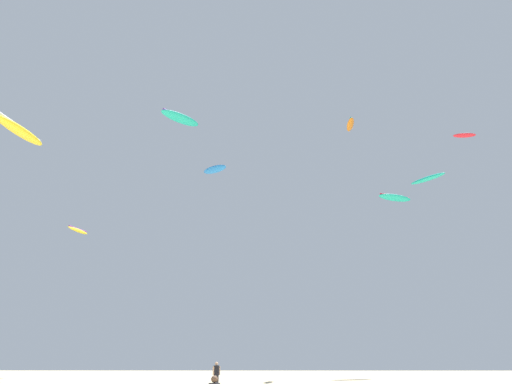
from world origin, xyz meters
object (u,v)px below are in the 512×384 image
kite_aloft_2 (395,198)px  kite_aloft_7 (19,131)px  kite_aloft_4 (350,125)px  kite_aloft_5 (464,135)px  kite_aloft_3 (428,179)px  kite_aloft_6 (215,169)px  person_midground (216,373)px  kite_aloft_0 (180,118)px  kite_aloft_1 (78,230)px

kite_aloft_2 → kite_aloft_7: size_ratio=0.96×
kite_aloft_4 → kite_aloft_5: bearing=-27.5°
kite_aloft_3 → kite_aloft_6: size_ratio=1.68×
kite_aloft_5 → kite_aloft_7: (-32.66, -20.44, -8.07)m
person_midground → kite_aloft_7: (-10.25, -10.84, 13.03)m
kite_aloft_0 → kite_aloft_3: 22.52m
kite_aloft_0 → kite_aloft_4: (16.42, 10.47, 3.92)m
person_midground → kite_aloft_0: (-3.88, 4.26, 20.58)m
kite_aloft_0 → kite_aloft_3: (21.81, 3.52, -4.39)m
kite_aloft_0 → kite_aloft_7: size_ratio=0.89×
kite_aloft_0 → kite_aloft_2: bearing=30.4°
kite_aloft_5 → kite_aloft_3: bearing=-157.8°
kite_aloft_5 → kite_aloft_6: 25.06m
kite_aloft_7 → kite_aloft_1: bearing=102.0°
kite_aloft_0 → kite_aloft_6: 6.95m
kite_aloft_0 → kite_aloft_1: (-12.22, 12.38, -7.06)m
kite_aloft_2 → kite_aloft_5: size_ratio=1.98×
kite_aloft_3 → kite_aloft_5: bearing=22.2°
kite_aloft_0 → kite_aloft_1: kite_aloft_0 is taller
kite_aloft_5 → kite_aloft_6: bearing=-161.0°
kite_aloft_3 → kite_aloft_2: bearing=95.1°
kite_aloft_4 → kite_aloft_7: kite_aloft_4 is taller
kite_aloft_6 → kite_aloft_4: bearing=44.9°
kite_aloft_0 → kite_aloft_4: 19.87m
kite_aloft_4 → kite_aloft_7: 36.12m
person_midground → kite_aloft_0: 21.37m
kite_aloft_4 → kite_aloft_6: bearing=-135.1°
kite_aloft_1 → kite_aloft_2: size_ratio=0.81×
kite_aloft_4 → kite_aloft_0: bearing=-147.5°
kite_aloft_4 → kite_aloft_6: 20.79m
kite_aloft_2 → kite_aloft_1: bearing=179.9°
kite_aloft_1 → kite_aloft_4: bearing=-3.8°
kite_aloft_3 → kite_aloft_6: kite_aloft_3 is taller
person_midground → kite_aloft_6: 15.14m
kite_aloft_3 → person_midground: bearing=-156.6°
kite_aloft_2 → kite_aloft_7: (-27.40, -27.41, -3.90)m
kite_aloft_1 → kite_aloft_2: (33.25, -0.07, 3.41)m
kite_aloft_2 → kite_aloft_6: (-17.72, -14.90, -1.89)m
kite_aloft_5 → kite_aloft_7: size_ratio=0.49×
kite_aloft_3 → kite_aloft_6: bearing=-161.7°
kite_aloft_4 → kite_aloft_7: size_ratio=0.77×
kite_aloft_5 → kite_aloft_6: kite_aloft_5 is taller
person_midground → kite_aloft_6: kite_aloft_6 is taller
kite_aloft_2 → kite_aloft_5: bearing=-53.0°
person_midground → kite_aloft_2: (17.15, 16.57, 16.93)m
kite_aloft_4 → kite_aloft_6: size_ratio=1.50×
kite_aloft_0 → kite_aloft_6: bearing=-38.1°
kite_aloft_2 → kite_aloft_5: (5.26, -6.97, 4.17)m
kite_aloft_0 → kite_aloft_1: size_ratio=1.14×
kite_aloft_2 → kite_aloft_3: bearing=-84.9°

